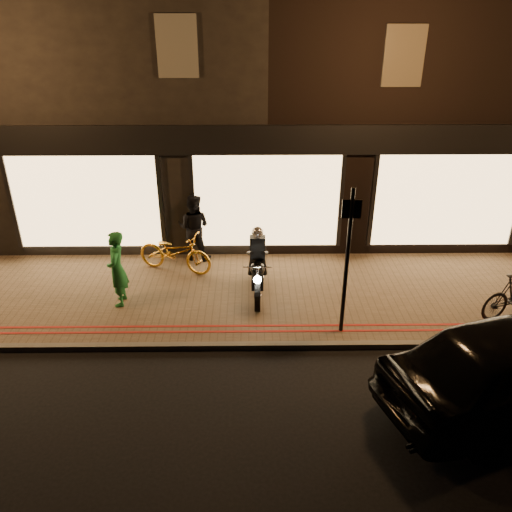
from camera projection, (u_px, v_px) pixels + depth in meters
The scene contains 10 objects.
ground at pixel (273, 350), 9.64m from camera, with size 90.00×90.00×0.00m, color black.
sidewalk at pixel (269, 295), 11.41m from camera, with size 50.00×4.00×0.12m, color brown.
kerb_stone at pixel (273, 346), 9.66m from camera, with size 50.00×0.14×0.12m, color #59544C.
red_kerb_lines at pixel (272, 328), 10.08m from camera, with size 50.00×0.26×0.01m.
building_row at pixel (263, 69), 15.84m from camera, with size 48.00×10.11×8.50m.
motorcycle at pixel (258, 269), 11.08m from camera, with size 0.60×1.94×1.59m.
sign_post at pixel (347, 255), 9.29m from camera, with size 0.35×0.08×3.00m.
bicycle_gold at pixel (175, 252), 12.13m from camera, with size 0.67×1.91×1.00m, color gold.
person_green at pixel (117, 269), 10.60m from camera, with size 0.62×0.40×1.69m, color #1D702F.
person_dark at pixel (194, 227), 12.60m from camera, with size 0.84×0.65×1.72m, color black.
Camera 1 is at (-0.42, -7.85, 5.88)m, focal length 35.00 mm.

